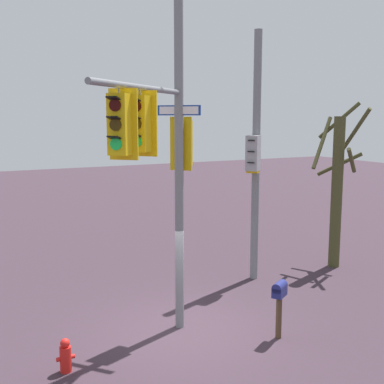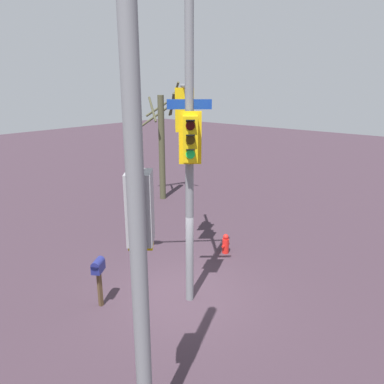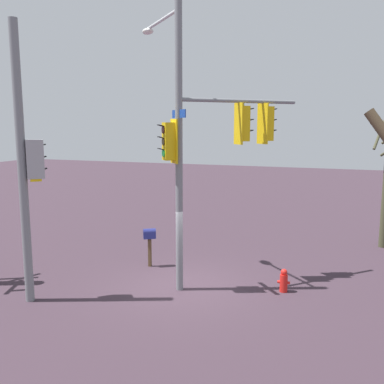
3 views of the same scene
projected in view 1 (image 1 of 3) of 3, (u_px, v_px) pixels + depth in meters
ground_plane at (184, 330)px, 12.29m from camera, size 80.00×80.00×0.00m
main_signal_pole_assembly at (172, 128)px, 10.86m from camera, size 5.26×3.43×8.87m
secondary_pole_assembly at (255, 157)px, 15.48m from camera, size 0.70×0.65×7.91m
fire_hydrant at (66, 356)px, 10.23m from camera, size 0.38×0.24×0.73m
mailbox at (279, 294)px, 11.67m from camera, size 0.50×0.44×1.41m
bare_tree_across_street at (337, 184)px, 17.13m from camera, size 2.02×1.85×5.79m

